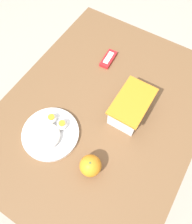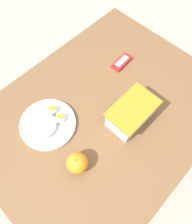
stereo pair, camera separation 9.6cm
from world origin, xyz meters
The scene contains 6 objects.
ground_plane centered at (0.00, 0.00, 0.00)m, with size 10.00×10.00×0.00m, color #B2A899.
table centered at (0.00, 0.00, 0.63)m, with size 1.13×0.87×0.74m.
food_container centered at (-0.05, 0.11, 0.79)m, with size 0.22×0.14×0.11m.
orange_fruit centered at (0.25, 0.10, 0.78)m, with size 0.09×0.09×0.09m.
rice_plate centered at (0.22, -0.13, 0.76)m, with size 0.25×0.25×0.05m.
candy_bar centered at (-0.27, -0.12, 0.75)m, with size 0.12×0.06×0.02m.
Camera 2 is at (0.35, 0.30, 1.63)m, focal length 35.00 mm.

